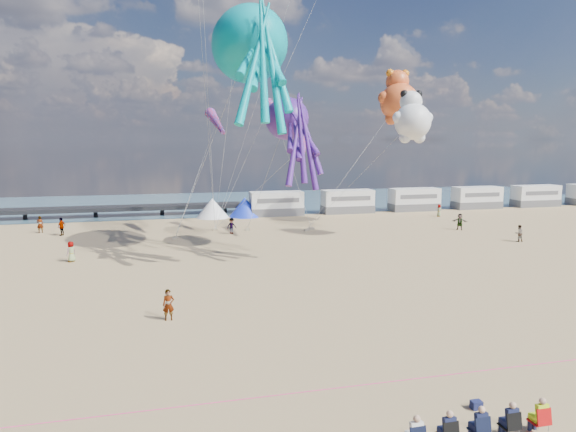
# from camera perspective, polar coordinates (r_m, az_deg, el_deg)

# --- Properties ---
(ground) EXTENTS (120.00, 120.00, 0.00)m
(ground) POSITION_cam_1_polar(r_m,az_deg,el_deg) (25.60, 4.88, -13.24)
(ground) COLOR tan
(ground) RESTS_ON ground
(water) EXTENTS (120.00, 120.00, 0.00)m
(water) POSITION_cam_1_polar(r_m,az_deg,el_deg) (78.48, -7.94, 1.49)
(water) COLOR #395D6E
(water) RESTS_ON ground
(motorhome_0) EXTENTS (6.60, 2.50, 3.00)m
(motorhome_0) POSITION_cam_1_polar(r_m,az_deg,el_deg) (64.49, -1.31, 1.39)
(motorhome_0) COLOR silver
(motorhome_0) RESTS_ON ground
(motorhome_1) EXTENTS (6.60, 2.50, 3.00)m
(motorhome_1) POSITION_cam_1_polar(r_m,az_deg,el_deg) (67.15, 6.64, 1.62)
(motorhome_1) COLOR silver
(motorhome_1) RESTS_ON ground
(motorhome_2) EXTENTS (6.60, 2.50, 3.00)m
(motorhome_2) POSITION_cam_1_polar(r_m,az_deg,el_deg) (70.99, 13.85, 1.80)
(motorhome_2) COLOR silver
(motorhome_2) RESTS_ON ground
(motorhome_3) EXTENTS (6.60, 2.50, 3.00)m
(motorhome_3) POSITION_cam_1_polar(r_m,az_deg,el_deg) (75.83, 20.24, 1.93)
(motorhome_3) COLOR silver
(motorhome_3) RESTS_ON ground
(motorhome_4) EXTENTS (6.60, 2.50, 3.00)m
(motorhome_4) POSITION_cam_1_polar(r_m,az_deg,el_deg) (81.49, 25.81, 2.03)
(motorhome_4) COLOR silver
(motorhome_4) RESTS_ON ground
(tent_white) EXTENTS (4.00, 4.00, 2.40)m
(tent_white) POSITION_cam_1_polar(r_m,az_deg,el_deg) (63.32, -8.40, 0.90)
(tent_white) COLOR white
(tent_white) RESTS_ON ground
(tent_blue) EXTENTS (4.00, 4.00, 2.40)m
(tent_blue) POSITION_cam_1_polar(r_m,az_deg,el_deg) (63.81, -4.82, 1.01)
(tent_blue) COLOR #1933CC
(tent_blue) RESTS_ON ground
(spectator_row) EXTENTS (6.10, 0.90, 1.30)m
(spectator_row) POSITION_cam_1_polar(r_m,az_deg,el_deg) (18.32, 20.41, -20.85)
(spectator_row) COLOR black
(spectator_row) RESTS_ON ground
(cooler_navy) EXTENTS (0.38, 0.28, 0.30)m
(cooler_navy) POSITION_cam_1_polar(r_m,az_deg,el_deg) (20.50, 20.19, -19.09)
(cooler_navy) COLOR #161B46
(cooler_navy) RESTS_ON ground
(rope_line) EXTENTS (34.00, 0.03, 0.03)m
(rope_line) POSITION_cam_1_polar(r_m,az_deg,el_deg) (21.33, 9.36, -17.92)
(rope_line) COLOR #F2338C
(rope_line) RESTS_ON ground
(standing_person) EXTENTS (0.61, 0.40, 1.66)m
(standing_person) POSITION_cam_1_polar(r_m,az_deg,el_deg) (28.17, -13.14, -9.59)
(standing_person) COLOR tan
(standing_person) RESTS_ON ground
(beachgoer_0) EXTENTS (0.68, 0.70, 1.62)m
(beachgoer_0) POSITION_cam_1_polar(r_m,az_deg,el_deg) (43.52, -22.95, -3.67)
(beachgoer_0) COLOR #7F6659
(beachgoer_0) RESTS_ON ground
(beachgoer_1) EXTENTS (0.80, 0.55, 1.58)m
(beachgoer_1) POSITION_cam_1_polar(r_m,az_deg,el_deg) (52.57, 24.28, -1.77)
(beachgoer_1) COLOR #7F6659
(beachgoer_1) RESTS_ON ground
(beachgoer_2) EXTENTS (0.97, 0.87, 1.63)m
(beachgoer_2) POSITION_cam_1_polar(r_m,az_deg,el_deg) (52.18, -6.28, -1.10)
(beachgoer_2) COLOR #7F6659
(beachgoer_2) RESTS_ON ground
(beachgoer_3) EXTENTS (1.14, 1.34, 1.79)m
(beachgoer_3) POSITION_cam_1_polar(r_m,az_deg,el_deg) (55.74, -23.85, -1.09)
(beachgoer_3) COLOR #7F6659
(beachgoer_3) RESTS_ON ground
(beachgoer_4) EXTENTS (1.06, 0.96, 1.74)m
(beachgoer_4) POSITION_cam_1_polar(r_m,az_deg,el_deg) (57.16, 18.55, -0.61)
(beachgoer_4) COLOR #7F6659
(beachgoer_4) RESTS_ON ground
(beachgoer_5) EXTENTS (1.63, 0.52, 1.76)m
(beachgoer_5) POSITION_cam_1_polar(r_m,az_deg,el_deg) (58.25, -25.84, -0.84)
(beachgoer_5) COLOR #7F6659
(beachgoer_5) RESTS_ON ground
(beachgoer_6) EXTENTS (0.53, 0.64, 1.51)m
(beachgoer_6) POSITION_cam_1_polar(r_m,az_deg,el_deg) (66.39, 16.43, 0.60)
(beachgoer_6) COLOR #7F6659
(beachgoer_6) RESTS_ON ground
(sandbag_a) EXTENTS (0.50, 0.35, 0.22)m
(sandbag_a) POSITION_cam_1_polar(r_m,az_deg,el_deg) (50.29, -12.44, -2.43)
(sandbag_a) COLOR gray
(sandbag_a) RESTS_ON ground
(sandbag_b) EXTENTS (0.50, 0.35, 0.22)m
(sandbag_b) POSITION_cam_1_polar(r_m,az_deg,el_deg) (53.90, -4.54, -1.53)
(sandbag_b) COLOR gray
(sandbag_b) RESTS_ON ground
(sandbag_c) EXTENTS (0.50, 0.35, 0.22)m
(sandbag_c) POSITION_cam_1_polar(r_m,az_deg,el_deg) (53.67, 2.12, -1.56)
(sandbag_c) COLOR gray
(sandbag_c) RESTS_ON ground
(sandbag_d) EXTENTS (0.50, 0.35, 0.22)m
(sandbag_d) POSITION_cam_1_polar(r_m,az_deg,el_deg) (54.51, 2.65, -1.40)
(sandbag_d) COLOR gray
(sandbag_d) RESTS_ON ground
(sandbag_e) EXTENTS (0.50, 0.35, 0.22)m
(sandbag_e) POSITION_cam_1_polar(r_m,az_deg,el_deg) (54.61, -8.11, -1.46)
(sandbag_e) COLOR gray
(sandbag_e) RESTS_ON ground
(kite_octopus_teal) EXTENTS (5.17, 11.34, 12.78)m
(kite_octopus_teal) POSITION_cam_1_polar(r_m,az_deg,el_deg) (44.15, -4.35, 18.45)
(kite_octopus_teal) COLOR #0199A1
(kite_octopus_purple) EXTENTS (4.78, 8.97, 9.77)m
(kite_octopus_purple) POSITION_cam_1_polar(r_m,az_deg,el_deg) (44.20, -0.13, 10.74)
(kite_octopus_purple) COLOR #471D7D
(kite_panda) EXTENTS (5.37, 5.25, 5.85)m
(kite_panda) POSITION_cam_1_polar(r_m,az_deg,el_deg) (50.09, 13.69, 10.16)
(kite_panda) COLOR white
(kite_teddy_orange) EXTENTS (6.38, 6.20, 7.12)m
(kite_teddy_orange) POSITION_cam_1_polar(r_m,az_deg,el_deg) (58.43, 12.24, 12.26)
(kite_teddy_orange) COLOR #DF5725
(windsock_left) EXTENTS (1.78, 6.14, 6.05)m
(windsock_left) POSITION_cam_1_polar(r_m,az_deg,el_deg) (51.58, -7.97, 10.28)
(windsock_left) COLOR red
(windsock_mid) EXTENTS (1.40, 5.20, 5.14)m
(windsock_mid) POSITION_cam_1_polar(r_m,az_deg,el_deg) (52.38, -1.57, 11.50)
(windsock_mid) COLOR red
(windsock_right) EXTENTS (2.61, 5.52, 5.52)m
(windsock_right) POSITION_cam_1_polar(r_m,az_deg,el_deg) (49.94, 1.69, 7.67)
(windsock_right) COLOR red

